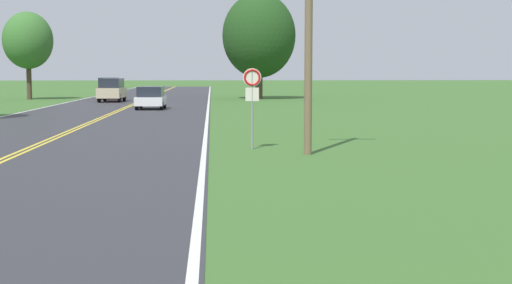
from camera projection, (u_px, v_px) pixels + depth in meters
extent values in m
cylinder|color=gray|center=(252.00, 110.00, 23.35)|extent=(0.07, 0.07, 2.61)
cylinder|color=silver|center=(252.00, 77.00, 23.23)|extent=(0.60, 0.02, 0.60)
torus|color=red|center=(252.00, 77.00, 23.22)|extent=(0.55, 0.07, 0.55)
cube|color=silver|center=(252.00, 94.00, 23.28)|extent=(0.44, 0.02, 0.44)
cylinder|color=brown|center=(309.00, 17.00, 21.56)|extent=(0.24, 0.24, 8.39)
cylinder|color=#473828|center=(29.00, 81.00, 64.41)|extent=(0.45, 0.45, 3.43)
ellipsoid|color=#386B2D|center=(28.00, 40.00, 64.05)|extent=(4.45, 4.45, 5.12)
cylinder|color=#473828|center=(259.00, 83.00, 65.80)|extent=(0.67, 0.67, 2.96)
ellipsoid|color=#1E4219|center=(259.00, 36.00, 65.37)|extent=(6.73, 6.73, 7.74)
cylinder|color=black|center=(162.00, 105.00, 46.95)|extent=(0.21, 0.64, 0.64)
cylinder|color=black|center=(137.00, 105.00, 46.88)|extent=(0.21, 0.64, 0.64)
cylinder|color=black|center=(164.00, 104.00, 49.21)|extent=(0.21, 0.64, 0.64)
cylinder|color=black|center=(141.00, 104.00, 49.13)|extent=(0.21, 0.64, 0.64)
cube|color=white|center=(151.00, 101.00, 48.02)|extent=(1.89, 3.69, 0.56)
cube|color=#1E232D|center=(151.00, 92.00, 47.96)|extent=(1.66, 2.59, 0.68)
cylinder|color=black|center=(105.00, 97.00, 61.00)|extent=(0.22, 0.79, 0.78)
cylinder|color=black|center=(124.00, 97.00, 61.06)|extent=(0.22, 0.79, 0.78)
cylinder|color=black|center=(99.00, 98.00, 58.33)|extent=(0.22, 0.79, 0.78)
cylinder|color=black|center=(119.00, 98.00, 58.39)|extent=(0.22, 0.79, 0.78)
cube|color=#C1B28E|center=(112.00, 93.00, 59.66)|extent=(1.98, 4.37, 0.83)
cube|color=#1E232D|center=(112.00, 83.00, 59.58)|extent=(1.73, 3.07, 0.78)
cylinder|color=black|center=(102.00, 95.00, 67.36)|extent=(0.23, 0.67, 0.67)
cylinder|color=black|center=(119.00, 95.00, 67.53)|extent=(0.23, 0.67, 0.67)
cylinder|color=black|center=(98.00, 96.00, 64.69)|extent=(0.23, 0.67, 0.67)
cylinder|color=black|center=(117.00, 96.00, 64.87)|extent=(0.23, 0.67, 0.67)
cube|color=#A81E1E|center=(109.00, 91.00, 66.08)|extent=(2.06, 4.42, 0.78)
cube|color=#1E232D|center=(109.00, 82.00, 66.00)|extent=(1.78, 3.11, 0.89)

